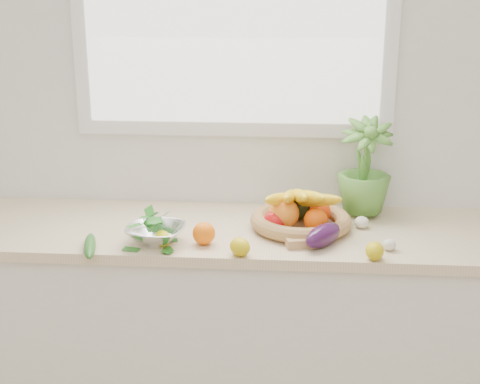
# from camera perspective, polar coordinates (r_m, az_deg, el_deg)

# --- Properties ---
(back_wall) EXTENTS (4.50, 0.02, 2.70)m
(back_wall) POSITION_cam_1_polar(r_m,az_deg,el_deg) (2.77, -0.54, 7.95)
(back_wall) COLOR white
(back_wall) RESTS_ON ground
(counter_cabinet) EXTENTS (2.20, 0.58, 0.86)m
(counter_cabinet) POSITION_cam_1_polar(r_m,az_deg,el_deg) (2.80, -1.01, -12.06)
(counter_cabinet) COLOR silver
(counter_cabinet) RESTS_ON ground
(countertop) EXTENTS (2.24, 0.62, 0.04)m
(countertop) POSITION_cam_1_polar(r_m,az_deg,el_deg) (2.60, -1.07, -3.41)
(countertop) COLOR beige
(countertop) RESTS_ON counter_cabinet
(orange_loose) EXTENTS (0.11, 0.11, 0.08)m
(orange_loose) POSITION_cam_1_polar(r_m,az_deg,el_deg) (2.42, -3.10, -3.56)
(orange_loose) COLOR #FF6A08
(orange_loose) RESTS_ON countertop
(lemon_a) EXTENTS (0.08, 0.09, 0.06)m
(lemon_a) POSITION_cam_1_polar(r_m,az_deg,el_deg) (2.42, -6.66, -3.95)
(lemon_a) COLOR #D7CA0B
(lemon_a) RESTS_ON countertop
(lemon_b) EXTENTS (0.07, 0.09, 0.06)m
(lemon_b) POSITION_cam_1_polar(r_m,az_deg,el_deg) (2.33, 11.42, -4.95)
(lemon_b) COLOR #CFB70B
(lemon_b) RESTS_ON countertop
(lemon_c) EXTENTS (0.10, 0.10, 0.07)m
(lemon_c) POSITION_cam_1_polar(r_m,az_deg,el_deg) (2.32, -0.01, -4.70)
(lemon_c) COLOR #D5B80B
(lemon_c) RESTS_ON countertop
(apple) EXTENTS (0.11, 0.11, 0.09)m
(apple) POSITION_cam_1_polar(r_m,az_deg,el_deg) (2.53, 3.03, -2.53)
(apple) COLOR red
(apple) RESTS_ON countertop
(ginger) EXTENTS (0.11, 0.07, 0.03)m
(ginger) POSITION_cam_1_polar(r_m,az_deg,el_deg) (2.41, 5.20, -4.36)
(ginger) COLOR tan
(ginger) RESTS_ON countertop
(garlic_a) EXTENTS (0.06, 0.06, 0.05)m
(garlic_a) POSITION_cam_1_polar(r_m,az_deg,el_deg) (2.52, 7.23, -3.22)
(garlic_a) COLOR white
(garlic_a) RESTS_ON countertop
(garlic_b) EXTENTS (0.06, 0.06, 0.05)m
(garlic_b) POSITION_cam_1_polar(r_m,az_deg,el_deg) (2.62, 10.34, -2.56)
(garlic_b) COLOR silver
(garlic_b) RESTS_ON countertop
(garlic_c) EXTENTS (0.06, 0.06, 0.04)m
(garlic_c) POSITION_cam_1_polar(r_m,az_deg,el_deg) (2.43, 12.62, -4.41)
(garlic_c) COLOR silver
(garlic_c) RESTS_ON countertop
(eggplant) EXTENTS (0.18, 0.21, 0.08)m
(eggplant) POSITION_cam_1_polar(r_m,az_deg,el_deg) (2.42, 7.13, -3.67)
(eggplant) COLOR #310F38
(eggplant) RESTS_ON countertop
(cucumber) EXTENTS (0.10, 0.23, 0.04)m
(cucumber) POSITION_cam_1_polar(r_m,az_deg,el_deg) (2.42, -12.69, -4.49)
(cucumber) COLOR #195719
(cucumber) RESTS_ON countertop
(radish) EXTENTS (0.04, 0.04, 0.03)m
(radish) POSITION_cam_1_polar(r_m,az_deg,el_deg) (2.33, -0.04, -5.11)
(radish) COLOR red
(radish) RESTS_ON countertop
(potted_herb) EXTENTS (0.22, 0.22, 0.38)m
(potted_herb) POSITION_cam_1_polar(r_m,az_deg,el_deg) (2.71, 10.59, 2.22)
(potted_herb) COLOR #559335
(potted_herb) RESTS_ON countertop
(fruit_basket) EXTENTS (0.45, 0.45, 0.19)m
(fruit_basket) POSITION_cam_1_polar(r_m,az_deg,el_deg) (2.57, 5.14, -1.98)
(fruit_basket) COLOR tan
(fruit_basket) RESTS_ON countertop
(colander_with_spinach) EXTENTS (0.23, 0.23, 0.11)m
(colander_with_spinach) POSITION_cam_1_polar(r_m,az_deg,el_deg) (2.44, -7.21, -3.12)
(colander_with_spinach) COLOR silver
(colander_with_spinach) RESTS_ON countertop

